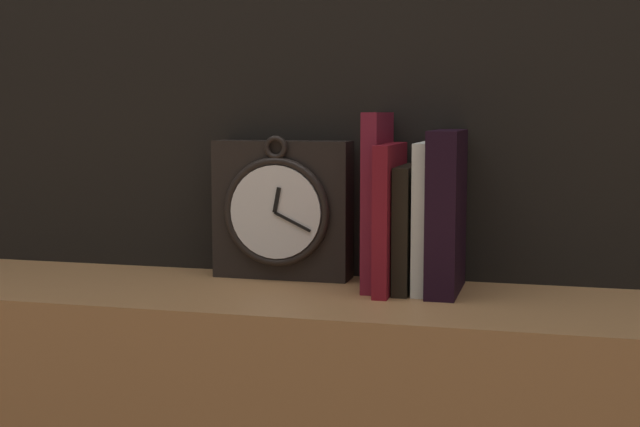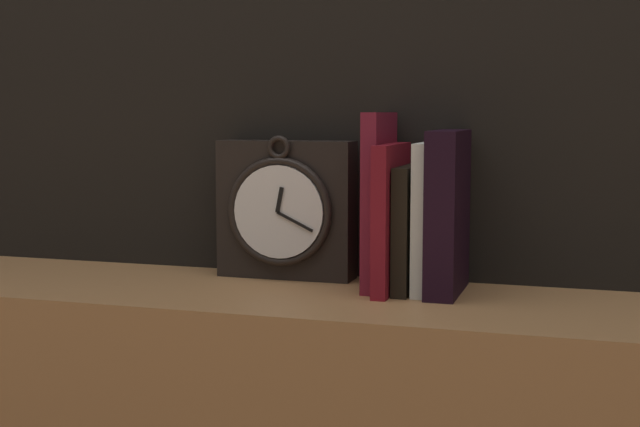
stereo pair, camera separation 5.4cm
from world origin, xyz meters
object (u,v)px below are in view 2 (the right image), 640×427
clock (285,209)px  book_slot3_white (426,217)px  book_slot0_maroon (379,201)px  book_slot2_black (409,228)px  book_slot1_maroon (391,218)px  book_slot4_black (448,212)px

clock → book_slot3_white: 0.22m
book_slot0_maroon → book_slot3_white: (0.07, -0.00, -0.02)m
book_slot2_black → book_slot3_white: bearing=5.1°
book_slot1_maroon → book_slot3_white: 0.05m
clock → book_slot2_black: bearing=-10.4°
book_slot3_white → book_slot4_black: 0.03m
book_slot4_black → book_slot3_white: bearing=167.2°
book_slot0_maroon → book_slot1_maroon: bearing=-34.0°
clock → book_slot2_black: clock is taller
book_slot2_black → book_slot4_black: bearing=-5.1°
book_slot3_white → book_slot4_black: size_ratio=0.92×
book_slot1_maroon → book_slot4_black: (0.08, 0.01, 0.01)m
book_slot1_maroon → book_slot4_black: size_ratio=0.91×
book_slot1_maroon → book_slot4_black: bearing=4.1°
clock → book_slot0_maroon: 0.16m
book_slot1_maroon → book_slot0_maroon: bearing=146.0°
book_slot1_maroon → clock: bearing=165.0°
clock → book_slot0_maroon: bearing=-11.9°
clock → book_slot1_maroon: bearing=-15.0°
book_slot0_maroon → book_slot2_black: size_ratio=1.42×
clock → book_slot0_maroon: (0.15, -0.03, 0.02)m
clock → book_slot3_white: clock is taller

